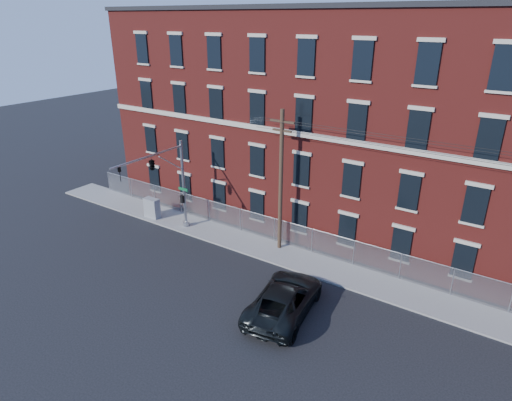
{
  "coord_description": "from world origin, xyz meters",
  "views": [
    {
      "loc": [
        16.05,
        -18.48,
        15.51
      ],
      "look_at": [
        1.04,
        4.0,
        4.13
      ],
      "focal_mm": 30.62,
      "sensor_mm": 36.0,
      "label": 1
    }
  ],
  "objects": [
    {
      "name": "utility_pole_near",
      "position": [
        2.0,
        5.6,
        5.34
      ],
      "size": [
        1.8,
        0.28,
        10.0
      ],
      "color": "#402F20",
      "rests_on": "ground"
    },
    {
      "name": "mill_building",
      "position": [
        12.0,
        13.93,
        8.15
      ],
      "size": [
        55.3,
        14.32,
        16.3
      ],
      "color": "maroon",
      "rests_on": "ground"
    },
    {
      "name": "pickup_truck",
      "position": [
        6.02,
        -0.58,
        0.89
      ],
      "size": [
        3.87,
        6.78,
        1.78
      ],
      "primitive_type": "imported",
      "rotation": [
        0.0,
        0.0,
        3.29
      ],
      "color": "black",
      "rests_on": "ground"
    },
    {
      "name": "ground",
      "position": [
        0.0,
        0.0,
        0.0
      ],
      "size": [
        140.0,
        140.0,
        0.0
      ],
      "primitive_type": "plane",
      "color": "black",
      "rests_on": "ground"
    },
    {
      "name": "utility_cabinet",
      "position": [
        -9.46,
        4.2,
        0.94
      ],
      "size": [
        1.33,
        0.69,
        1.64
      ],
      "primitive_type": "cube",
      "rotation": [
        0.0,
        0.0,
        0.02
      ],
      "color": "gray",
      "rests_on": "sidewalk"
    },
    {
      "name": "traffic_signal_mast",
      "position": [
        -6.0,
        2.18,
        5.39
      ],
      "size": [
        0.9,
        6.75,
        7.0
      ],
      "color": "#9EA0A5",
      "rests_on": "ground"
    },
    {
      "name": "chain_link_fence",
      "position": [
        12.0,
        6.3,
        1.06
      ],
      "size": [
        59.06,
        0.06,
        1.85
      ],
      "color": "#A5A8AD",
      "rests_on": "ground"
    },
    {
      "name": "sidewalk",
      "position": [
        12.0,
        5.0,
        0.06
      ],
      "size": [
        65.0,
        3.0,
        0.12
      ],
      "primitive_type": "cube",
      "color": "gray",
      "rests_on": "ground"
    }
  ]
}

